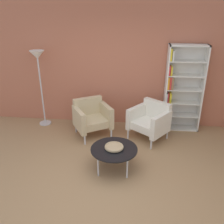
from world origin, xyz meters
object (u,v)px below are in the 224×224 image
at_px(decorative_bowl, 114,147).
at_px(armchair_corner_red, 150,120).
at_px(bookshelf_tall, 180,90).
at_px(armchair_near_window, 92,117).
at_px(coffee_table_low, 114,150).
at_px(floor_lamp_torchiere, 38,64).

height_order(decorative_bowl, armchair_corner_red, armchair_corner_red).
xyz_separation_m(bookshelf_tall, armchair_near_window, (-1.90, -0.51, -0.52)).
bearing_deg(bookshelf_tall, coffee_table_low, -127.30).
xyz_separation_m(armchair_corner_red, floor_lamp_torchiere, (-2.48, 0.42, 1.03)).
height_order(coffee_table_low, armchair_corner_red, armchair_corner_red).
xyz_separation_m(armchair_near_window, floor_lamp_torchiere, (-1.22, 0.39, 1.03)).
height_order(bookshelf_tall, decorative_bowl, bookshelf_tall).
height_order(coffee_table_low, armchair_near_window, armchair_near_window).
distance_m(decorative_bowl, armchair_near_window, 1.33).
bearing_deg(armchair_near_window, bookshelf_tall, -16.77).
relative_size(bookshelf_tall, floor_lamp_torchiere, 1.09).
xyz_separation_m(bookshelf_tall, floor_lamp_torchiere, (-3.12, -0.12, 0.52)).
bearing_deg(armchair_near_window, armchair_corner_red, -33.27).
bearing_deg(decorative_bowl, armchair_corner_red, 60.58).
height_order(armchair_corner_red, floor_lamp_torchiere, floor_lamp_torchiere).
xyz_separation_m(decorative_bowl, armchair_near_window, (-0.60, 1.19, -0.02)).
distance_m(bookshelf_tall, armchair_corner_red, 0.98).
bearing_deg(coffee_table_low, bookshelf_tall, 52.70).
bearing_deg(bookshelf_tall, armchair_near_window, -165.00).
relative_size(coffee_table_low, decorative_bowl, 2.50).
bearing_deg(floor_lamp_torchiere, decorative_bowl, -40.79).
xyz_separation_m(coffee_table_low, floor_lamp_torchiere, (-1.82, 1.57, 1.08)).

